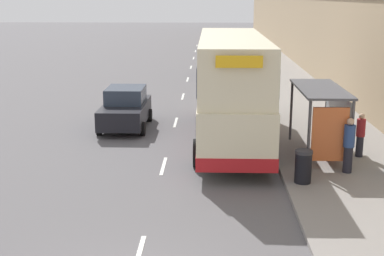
{
  "coord_description": "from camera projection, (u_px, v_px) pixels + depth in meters",
  "views": [
    {
      "loc": [
        1.63,
        -9.25,
        5.86
      ],
      "look_at": [
        0.59,
        20.73,
        -1.61
      ],
      "focal_mm": 50.0,
      "sensor_mm": 36.0,
      "label": 1
    }
  ],
  "objects": [
    {
      "name": "bus_shelter",
      "position": [
        326.0,
        110.0,
        19.09
      ],
      "size": [
        1.6,
        4.2,
        2.48
      ],
      "color": "#4C4C51",
      "rests_on": "ground_plane"
    },
    {
      "name": "car_2",
      "position": [
        220.0,
        64.0,
        39.78
      ],
      "size": [
        1.9,
        3.84,
        1.82
      ],
      "color": "black",
      "rests_on": "ground_plane"
    },
    {
      "name": "pavement",
      "position": [
        265.0,
        62.0,
        47.55
      ],
      "size": [
        5.0,
        93.0,
        0.14
      ],
      "color": "gray",
      "rests_on": "ground_plane"
    },
    {
      "name": "lane_mark_4",
      "position": [
        188.0,
        79.0,
        38.22
      ],
      "size": [
        0.12,
        2.0,
        0.01
      ],
      "color": "silver",
      "rests_on": "ground_plane"
    },
    {
      "name": "lane_mark_3",
      "position": [
        183.0,
        97.0,
        31.76
      ],
      "size": [
        0.12,
        2.0,
        0.01
      ],
      "color": "silver",
      "rests_on": "ground_plane"
    },
    {
      "name": "lane_mark_6",
      "position": [
        194.0,
        58.0,
        51.13
      ],
      "size": [
        0.12,
        2.0,
        0.01
      ],
      "color": "silver",
      "rests_on": "ground_plane"
    },
    {
      "name": "pedestrian_1",
      "position": [
        349.0,
        145.0,
        17.54
      ],
      "size": [
        0.37,
        0.37,
        1.85
      ],
      "color": "#23232D",
      "rests_on": "ground_plane"
    },
    {
      "name": "double_decker_bus_near",
      "position": [
        231.0,
        87.0,
        21.49
      ],
      "size": [
        2.85,
        11.01,
        4.3
      ],
      "color": "beige",
      "rests_on": "ground_plane"
    },
    {
      "name": "lane_mark_5",
      "position": [
        191.0,
        67.0,
        44.67
      ],
      "size": [
        0.12,
        2.0,
        0.01
      ],
      "color": "silver",
      "rests_on": "ground_plane"
    },
    {
      "name": "lane_mark_0",
      "position": [
        139.0,
        255.0,
        12.38
      ],
      "size": [
        0.12,
        2.0,
        0.01
      ],
      "color": "silver",
      "rests_on": "ground_plane"
    },
    {
      "name": "lane_mark_8",
      "position": [
        197.0,
        45.0,
        64.05
      ],
      "size": [
        0.12,
        2.0,
        0.01
      ],
      "color": "silver",
      "rests_on": "ground_plane"
    },
    {
      "name": "car_1",
      "position": [
        126.0,
        108.0,
        24.13
      ],
      "size": [
        2.08,
        4.3,
        1.83
      ],
      "rotation": [
        0.0,
        0.0,
        3.14
      ],
      "color": "black",
      "rests_on": "ground_plane"
    },
    {
      "name": "litter_bin",
      "position": [
        303.0,
        166.0,
        16.66
      ],
      "size": [
        0.55,
        0.55,
        1.05
      ],
      "color": "black",
      "rests_on": "ground_plane"
    },
    {
      "name": "pedestrian_at_shelter",
      "position": [
        360.0,
        135.0,
        19.3
      ],
      "size": [
        0.32,
        0.32,
        1.61
      ],
      "color": "#23232D",
      "rests_on": "ground_plane"
    },
    {
      "name": "lane_mark_1",
      "position": [
        164.0,
        166.0,
        18.84
      ],
      "size": [
        0.12,
        2.0,
        0.01
      ],
      "color": "silver",
      "rests_on": "ground_plane"
    },
    {
      "name": "car_0",
      "position": [
        223.0,
        42.0,
        58.12
      ],
      "size": [
        2.08,
        4.09,
        1.74
      ],
      "color": "silver",
      "rests_on": "ground_plane"
    },
    {
      "name": "lane_mark_7",
      "position": [
        195.0,
        51.0,
        57.59
      ],
      "size": [
        0.12,
        2.0,
        0.01
      ],
      "color": "silver",
      "rests_on": "ground_plane"
    },
    {
      "name": "lane_mark_2",
      "position": [
        176.0,
        122.0,
        25.3
      ],
      "size": [
        0.12,
        2.0,
        0.01
      ],
      "color": "silver",
      "rests_on": "ground_plane"
    }
  ]
}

